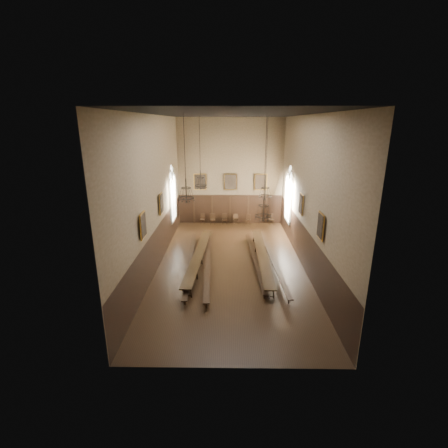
{
  "coord_description": "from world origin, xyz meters",
  "views": [
    {
      "loc": [
        -0.15,
        -18.7,
        8.54
      ],
      "look_at": [
        -0.44,
        1.5,
        2.22
      ],
      "focal_mm": 26.0,
      "sensor_mm": 36.0,
      "label": 1
    }
  ],
  "objects_px": {
    "table_right": "(262,259)",
    "chair_4": "(236,221)",
    "chandelier_front_left": "(186,192)",
    "chair_5": "(248,221)",
    "chandelier_front_right": "(264,210)",
    "chair_7": "(271,221)",
    "bench_right_outer": "(273,261)",
    "bench_left_outer": "(190,262)",
    "chair_3": "(225,221)",
    "chair_2": "(213,221)",
    "chair_1": "(203,221)",
    "bench_left_inner": "(208,260)",
    "bench_right_inner": "(255,260)",
    "chandelier_back_right": "(265,191)",
    "chandelier_back_left": "(201,181)"
  },
  "relations": [
    {
      "from": "bench_left_outer",
      "to": "chair_4",
      "type": "height_order",
      "value": "chair_4"
    },
    {
      "from": "bench_left_inner",
      "to": "bench_right_inner",
      "type": "height_order",
      "value": "bench_left_inner"
    },
    {
      "from": "chandelier_back_right",
      "to": "chandelier_front_right",
      "type": "bearing_deg",
      "value": -97.19
    },
    {
      "from": "chair_5",
      "to": "chandelier_front_left",
      "type": "height_order",
      "value": "chandelier_front_left"
    },
    {
      "from": "chair_5",
      "to": "chandelier_front_left",
      "type": "relative_size",
      "value": 0.21
    },
    {
      "from": "chair_1",
      "to": "bench_right_outer",
      "type": "bearing_deg",
      "value": -49.4
    },
    {
      "from": "chair_2",
      "to": "chandelier_front_right",
      "type": "relative_size",
      "value": 0.18
    },
    {
      "from": "chair_5",
      "to": "bench_left_outer",
      "type": "bearing_deg",
      "value": -103.97
    },
    {
      "from": "bench_left_outer",
      "to": "chair_3",
      "type": "xyz_separation_m",
      "value": [
        2.02,
        8.82,
        0.01
      ]
    },
    {
      "from": "chandelier_back_left",
      "to": "chandelier_back_right",
      "type": "height_order",
      "value": "same"
    },
    {
      "from": "chandelier_front_left",
      "to": "chair_1",
      "type": "bearing_deg",
      "value": 90.63
    },
    {
      "from": "chair_1",
      "to": "chandelier_back_right",
      "type": "height_order",
      "value": "chandelier_back_right"
    },
    {
      "from": "chair_1",
      "to": "chair_5",
      "type": "relative_size",
      "value": 1.0
    },
    {
      "from": "table_right",
      "to": "chandelier_front_left",
      "type": "xyz_separation_m",
      "value": [
        -4.27,
        -2.6,
        4.81
      ]
    },
    {
      "from": "chair_1",
      "to": "chandelier_front_left",
      "type": "xyz_separation_m",
      "value": [
        0.12,
        -11.12,
        4.9
      ]
    },
    {
      "from": "bench_right_outer",
      "to": "chair_1",
      "type": "distance_m",
      "value": 10.03
    },
    {
      "from": "bench_right_inner",
      "to": "chandelier_front_right",
      "type": "distance_m",
      "value": 4.49
    },
    {
      "from": "table_right",
      "to": "chair_4",
      "type": "bearing_deg",
      "value": 99.82
    },
    {
      "from": "bench_left_outer",
      "to": "chair_1",
      "type": "distance_m",
      "value": 8.85
    },
    {
      "from": "table_right",
      "to": "bench_right_outer",
      "type": "height_order",
      "value": "table_right"
    },
    {
      "from": "table_right",
      "to": "chair_7",
      "type": "xyz_separation_m",
      "value": [
        1.66,
        8.46,
        -0.07
      ]
    },
    {
      "from": "bench_right_outer",
      "to": "chair_3",
      "type": "relative_size",
      "value": 10.3
    },
    {
      "from": "chair_4",
      "to": "chair_5",
      "type": "bearing_deg",
      "value": -10.97
    },
    {
      "from": "chair_2",
      "to": "chandelier_back_right",
      "type": "height_order",
      "value": "chandelier_back_right"
    },
    {
      "from": "chandelier_front_right",
      "to": "chandelier_back_left",
      "type": "bearing_deg",
      "value": 130.78
    },
    {
      "from": "chair_5",
      "to": "chandelier_front_right",
      "type": "xyz_separation_m",
      "value": [
        0.12,
        -10.7,
        3.89
      ]
    },
    {
      "from": "chair_2",
      "to": "chair_7",
      "type": "relative_size",
      "value": 1.0
    },
    {
      "from": "bench_right_outer",
      "to": "chair_4",
      "type": "xyz_separation_m",
      "value": [
        -2.13,
        8.58,
        -0.0
      ]
    },
    {
      "from": "chair_3",
      "to": "chandelier_front_left",
      "type": "relative_size",
      "value": 0.22
    },
    {
      "from": "chair_1",
      "to": "chair_3",
      "type": "bearing_deg",
      "value": 9.39
    },
    {
      "from": "chair_1",
      "to": "bench_left_inner",
      "type": "bearing_deg",
      "value": -73.12
    },
    {
      "from": "bench_left_inner",
      "to": "chandelier_front_left",
      "type": "xyz_separation_m",
      "value": [
        -0.88,
        -2.5,
        4.86
      ]
    },
    {
      "from": "bench_right_outer",
      "to": "chair_1",
      "type": "bearing_deg",
      "value": 120.33
    },
    {
      "from": "chandelier_front_left",
      "to": "chair_7",
      "type": "bearing_deg",
      "value": 61.82
    },
    {
      "from": "chair_5",
      "to": "chair_4",
      "type": "bearing_deg",
      "value": -166.19
    },
    {
      "from": "chair_7",
      "to": "chandelier_front_left",
      "type": "distance_m",
      "value": 13.47
    },
    {
      "from": "bench_right_inner",
      "to": "chandelier_front_left",
      "type": "relative_size",
      "value": 2.13
    },
    {
      "from": "table_right",
      "to": "chandelier_back_right",
      "type": "relative_size",
      "value": 1.72
    },
    {
      "from": "chair_3",
      "to": "chandelier_front_right",
      "type": "xyz_separation_m",
      "value": [
        2.19,
        -10.68,
        3.87
      ]
    },
    {
      "from": "chandelier_front_right",
      "to": "chair_2",
      "type": "bearing_deg",
      "value": 106.91
    },
    {
      "from": "chair_7",
      "to": "chandelier_front_left",
      "type": "bearing_deg",
      "value": -127.58
    },
    {
      "from": "chandelier_back_right",
      "to": "bench_left_outer",
      "type": "bearing_deg",
      "value": -146.39
    },
    {
      "from": "chair_3",
      "to": "chandelier_front_left",
      "type": "xyz_separation_m",
      "value": [
        -1.83,
        -11.09,
        4.88
      ]
    },
    {
      "from": "bench_right_outer",
      "to": "bench_left_outer",
      "type": "bearing_deg",
      "value": -177.87
    },
    {
      "from": "table_right",
      "to": "chair_3",
      "type": "relative_size",
      "value": 9.73
    },
    {
      "from": "bench_left_outer",
      "to": "chair_7",
      "type": "bearing_deg",
      "value": 55.18
    },
    {
      "from": "bench_right_inner",
      "to": "chandelier_back_right",
      "type": "xyz_separation_m",
      "value": [
        0.83,
        2.86,
        3.87
      ]
    },
    {
      "from": "chair_1",
      "to": "chair_2",
      "type": "xyz_separation_m",
      "value": [
        0.9,
        -0.08,
        0.02
      ]
    },
    {
      "from": "bench_right_outer",
      "to": "chair_7",
      "type": "distance_m",
      "value": 8.66
    },
    {
      "from": "bench_left_outer",
      "to": "chandelier_back_right",
      "type": "height_order",
      "value": "chandelier_back_right"
    }
  ]
}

